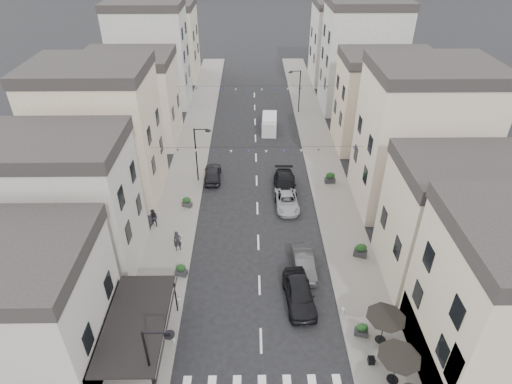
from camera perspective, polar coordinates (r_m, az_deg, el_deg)
The scene contains 25 objects.
sidewalk_left at distance 50.46m, azimuth -8.60°, elevation 5.11°, with size 4.00×76.00×0.12m, color slate.
sidewalk_right at distance 50.62m, azimuth 8.54°, elevation 5.21°, with size 4.00×76.00×0.12m, color slate.
boutique_awning at distance 27.50m, azimuth -15.19°, elevation -16.43°, with size 3.77×7.50×3.28m.
buildings_row_left at distance 54.62m, azimuth -15.93°, elevation 13.41°, with size 10.20×54.16×14.00m.
buildings_row_right at distance 53.81m, azimuth 15.99°, elevation 13.32°, with size 10.20×54.16×14.50m.
cafe_terrace at distance 27.22m, azimuth 18.44°, elevation -20.46°, with size 2.50×8.10×2.53m.
streetlamp_left_near at distance 24.94m, azimuth -13.52°, elevation -20.97°, with size 1.70×0.56×6.00m.
streetlamp_left_far at distance 43.29m, azimuth -7.68°, elevation 5.63°, with size 1.70×0.56×6.00m.
streetlamp_right_far at distance 59.85m, azimuth 5.58°, elevation 13.74°, with size 1.70×0.56×6.00m.
bollards at distance 29.10m, azimuth 0.69°, elevation -19.48°, with size 11.66×10.26×0.60m.
bunting_near at distance 38.53m, azimuth 0.18°, elevation 5.55°, with size 19.00×0.28×0.62m.
bunting_far at distance 53.21m, azimuth -0.10°, elevation 13.60°, with size 19.00×0.28×0.62m.
parked_car_a at distance 31.42m, azimuth 5.78°, elevation -13.31°, with size 1.98×4.92×1.67m, color black.
parked_car_b at distance 33.88m, azimuth 6.38°, elevation -9.46°, with size 1.48×4.25×1.40m, color #343336.
parked_car_c at distance 40.62m, azimuth 4.13°, elevation -1.20°, with size 2.12×4.59×1.28m, color #96999F.
parked_car_d at distance 42.78m, azimuth 3.88°, elevation 0.99°, with size 2.17×5.34×1.55m, color black.
parked_car_e at distance 44.90m, azimuth -5.81°, elevation 2.49°, with size 1.71×4.24×1.45m, color black.
delivery_van at distance 55.08m, azimuth 1.80°, elevation 9.14°, with size 2.06×4.61×2.16m.
pedestrian_a at distance 35.78m, azimuth -10.41°, elevation -6.44°, with size 0.66×0.44×1.82m, color black.
pedestrian_b at distance 38.80m, azimuth -13.49°, elevation -3.40°, with size 0.84×0.66×1.73m, color #24202B.
planter_la at distance 33.77m, azimuth -9.97°, elevation -10.22°, with size 1.00×0.71×1.01m.
planter_lb at distance 40.94m, azimuth -9.20°, elevation -1.32°, with size 1.03×0.81×1.02m.
planter_ra at distance 30.31m, azimuth 13.91°, elevation -17.39°, with size 0.98×0.69×0.99m.
planter_rb at distance 35.86m, azimuth 13.79°, elevation -7.55°, with size 1.20×0.92×1.19m.
planter_rc at distance 44.62m, azimuth 9.86°, elevation 1.88°, with size 1.07×0.61×1.17m.
Camera 1 is at (-0.56, -12.09, 23.59)m, focal length 30.00 mm.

